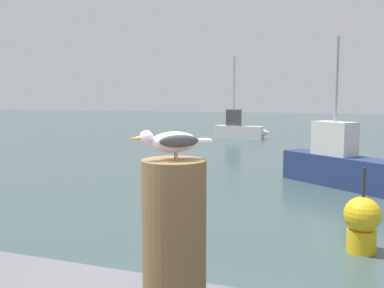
{
  "coord_description": "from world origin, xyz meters",
  "views": [
    {
      "loc": [
        1.52,
        -2.48,
        2.41
      ],
      "look_at": [
        0.72,
        -0.32,
        2.15
      ],
      "focal_mm": 41.1,
      "sensor_mm": 36.0,
      "label": 1
    }
  ],
  "objects_px": {
    "seagull": "(172,141)",
    "channel_buoy": "(362,222)",
    "mooring_post": "(174,246)",
    "boat_white": "(241,129)",
    "boat_navy": "(347,165)"
  },
  "relations": [
    {
      "from": "seagull",
      "to": "channel_buoy",
      "type": "bearing_deg",
      "value": 79.19
    },
    {
      "from": "seagull",
      "to": "mooring_post",
      "type": "bearing_deg",
      "value": 38.1
    },
    {
      "from": "channel_buoy",
      "to": "mooring_post",
      "type": "bearing_deg",
      "value": -100.76
    },
    {
      "from": "boat_white",
      "to": "boat_navy",
      "type": "relative_size",
      "value": 1.16
    },
    {
      "from": "seagull",
      "to": "boat_white",
      "type": "xyz_separation_m",
      "value": [
        -5.16,
        22.24,
        -1.66
      ]
    },
    {
      "from": "channel_buoy",
      "to": "boat_white",
      "type": "bearing_deg",
      "value": 109.79
    },
    {
      "from": "mooring_post",
      "to": "boat_navy",
      "type": "bearing_deg",
      "value": 86.2
    },
    {
      "from": "seagull",
      "to": "channel_buoy",
      "type": "relative_size",
      "value": 0.25
    },
    {
      "from": "mooring_post",
      "to": "channel_buoy",
      "type": "height_order",
      "value": "mooring_post"
    },
    {
      "from": "seagull",
      "to": "boat_white",
      "type": "relative_size",
      "value": 0.07
    },
    {
      "from": "seagull",
      "to": "boat_navy",
      "type": "distance_m",
      "value": 10.35
    },
    {
      "from": "seagull",
      "to": "boat_white",
      "type": "bearing_deg",
      "value": 103.05
    },
    {
      "from": "mooring_post",
      "to": "boat_white",
      "type": "xyz_separation_m",
      "value": [
        -5.16,
        22.24,
        -1.14
      ]
    },
    {
      "from": "seagull",
      "to": "channel_buoy",
      "type": "height_order",
      "value": "seagull"
    },
    {
      "from": "boat_navy",
      "to": "channel_buoy",
      "type": "relative_size",
      "value": 2.98
    }
  ]
}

